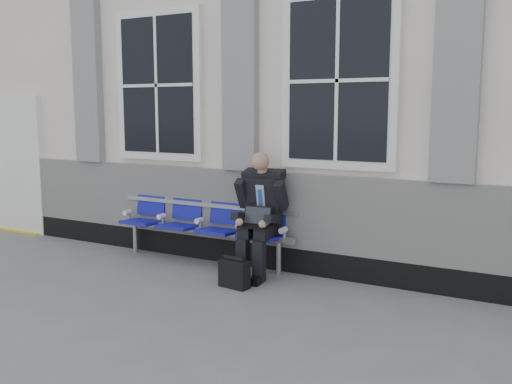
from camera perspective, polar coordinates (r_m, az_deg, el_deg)
The scene contains 5 objects.
ground at distance 5.62m, azimuth -1.04°, elevation -11.90°, with size 70.00×70.00×0.00m, color slate.
station_building at distance 8.47m, azimuth 10.84°, elevation 10.03°, with size 14.40×4.40×4.49m.
bench at distance 7.28m, azimuth -5.38°, elevation -2.76°, with size 2.60×0.47×0.91m.
businessman at distance 6.65m, azimuth 0.44°, elevation -1.75°, with size 0.61×0.82×1.45m.
briefcase at distance 6.30m, azimuth -2.20°, elevation -8.12°, with size 0.36×0.19×0.35m.
Camera 1 is at (2.65, -4.57, 1.94)m, focal length 40.00 mm.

